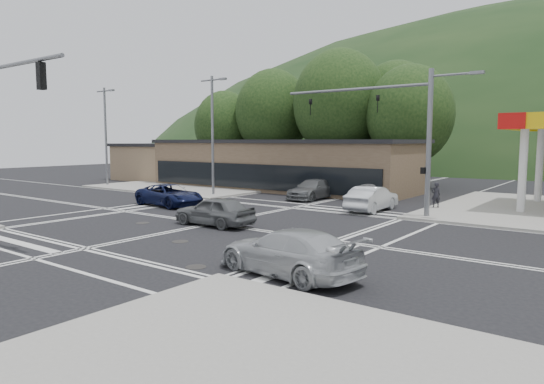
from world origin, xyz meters
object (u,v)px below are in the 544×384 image
Objects in this scene: car_blue_west at (169,195)px; car_queue_a at (372,199)px; car_queue_b at (376,190)px; pedestrian at (436,195)px; car_grey_center at (215,211)px; car_silver_east at (288,252)px; car_northbound at (313,189)px.

car_queue_a is (11.53, 5.72, 0.05)m from car_blue_west.
car_queue_b is 5.40m from pedestrian.
pedestrian is (4.92, -2.21, 0.21)m from car_queue_b.
car_silver_east is (8.04, -5.10, 0.00)m from car_grey_center.
car_blue_west is 10.29m from car_northbound.
car_queue_b is at bearing 170.62° from car_grey_center.
car_queue_b is (2.11, 14.30, -0.02)m from car_grey_center.
car_grey_center reaches higher than car_blue_west.
car_queue_b is at bearing -69.44° from car_queue_a.
pedestrian is (7.02, 12.09, 0.19)m from car_grey_center.
car_grey_center is at bearing -80.79° from car_northbound.
pedestrian is (2.92, 2.79, 0.17)m from car_queue_a.
car_queue_b reaches higher than car_blue_west.
car_queue_a reaches higher than car_queue_b.
car_blue_west is 14.34m from car_queue_b.
car_silver_east is at bearing 52.74° from pedestrian.
pedestrian is (14.44, 8.51, 0.22)m from car_blue_west.
car_queue_a is (-3.94, 14.40, 0.01)m from car_silver_east.
car_grey_center is at bearing 19.19° from pedestrian.
car_grey_center is 10.17m from car_queue_a.
car_silver_east is 3.30× the size of pedestrian.
car_northbound is (-9.98, 17.39, -0.03)m from car_silver_east.
car_grey_center is 14.45m from car_queue_b.
car_grey_center is 1.03× the size of car_queue_b.
car_northbound is at bearing 35.05° from car_queue_b.
car_silver_east is at bearing -113.94° from car_blue_west.
car_queue_b is 0.86× the size of car_northbound.
car_silver_east is at bearing 115.57° from car_queue_b.
car_queue_b is at bearing 26.77° from car_northbound.
pedestrian is at bearing 164.36° from car_queue_b.
car_silver_east is at bearing -59.88° from car_northbound.
car_northbound is at bearing -26.84° from car_blue_west.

